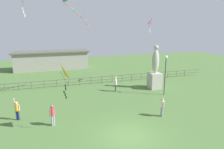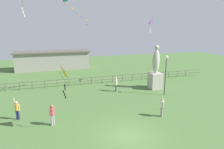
# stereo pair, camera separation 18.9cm
# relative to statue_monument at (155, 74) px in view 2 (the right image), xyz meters

# --- Properties ---
(ground_plane) EXTENTS (80.00, 80.00, 0.00)m
(ground_plane) POSITION_rel_statue_monument_xyz_m (-7.47, -9.68, -1.89)
(ground_plane) COLOR #4C7038
(statue_monument) EXTENTS (1.45, 1.45, 5.47)m
(statue_monument) POSITION_rel_statue_monument_xyz_m (0.00, 0.00, 0.00)
(statue_monument) COLOR #B2AD9E
(statue_monument) RESTS_ON ground_plane
(lamppost) EXTENTS (0.36, 0.36, 4.56)m
(lamppost) POSITION_rel_statue_monument_xyz_m (-0.19, -2.58, 1.41)
(lamppost) COLOR #38383D
(lamppost) RESTS_ON ground_plane
(person_0) EXTENTS (0.47, 0.36, 1.91)m
(person_0) POSITION_rel_statue_monument_xyz_m (-15.38, -4.51, -0.94)
(person_0) COLOR navy
(person_0) RESTS_ON ground_plane
(person_1) EXTENTS (0.33, 0.51, 1.99)m
(person_1) POSITION_rel_statue_monument_xyz_m (-5.11, 0.27, -0.89)
(person_1) COLOR #3F4C47
(person_1) RESTS_ON ground_plane
(person_2) EXTENTS (0.44, 0.35, 1.72)m
(person_2) POSITION_rel_statue_monument_xyz_m (-12.58, -6.41, -0.90)
(person_2) COLOR #99999E
(person_2) RESTS_ON ground_plane
(person_3) EXTENTS (0.31, 0.51, 1.68)m
(person_3) POSITION_rel_statue_monument_xyz_m (-3.48, -7.53, -0.93)
(person_3) COLOR #99999E
(person_3) RESTS_ON ground_plane
(kite_3) EXTENTS (1.07, 1.16, 1.91)m
(kite_3) POSITION_rel_statue_monument_xyz_m (0.43, 2.06, 6.40)
(kite_3) COLOR #B22DB2
(kite_4) EXTENTS (0.83, 0.82, 2.65)m
(kite_4) POSITION_rel_statue_monument_xyz_m (-11.84, -7.78, 2.65)
(kite_4) COLOR yellow
(streamer_kite) EXTENTS (3.51, 3.45, 2.92)m
(streamer_kite) POSITION_rel_statue_monument_xyz_m (-10.53, -0.51, 8.28)
(streamer_kite) COLOR #198CD1
(waterfront_railing) EXTENTS (36.05, 0.06, 0.95)m
(waterfront_railing) POSITION_rel_statue_monument_xyz_m (-7.89, 4.32, -1.27)
(waterfront_railing) COLOR #4C4742
(waterfront_railing) RESTS_ON ground_plane
(pavilion_building) EXTENTS (13.34, 4.16, 3.35)m
(pavilion_building) POSITION_rel_statue_monument_xyz_m (-12.11, 16.32, -0.19)
(pavilion_building) COLOR gray
(pavilion_building) RESTS_ON ground_plane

